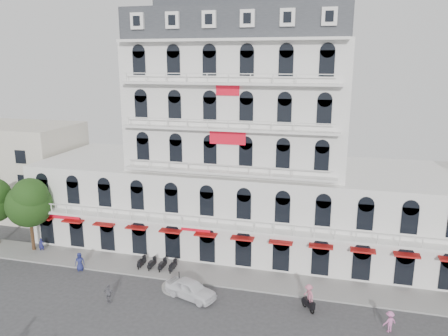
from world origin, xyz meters
TOP-DOWN VIEW (x-y plane):
  - ground at (0.00, 0.00)m, footprint 120.00×120.00m
  - sidewalk at (0.00, 9.00)m, footprint 53.00×4.00m
  - main_building at (0.00, 18.00)m, footprint 45.00×15.00m
  - flank_building_west at (-30.00, 20.00)m, footprint 14.00×10.00m
  - traffic_island at (-3.00, 6.00)m, footprint 3.20×3.20m
  - parked_scooter_row at (-6.35, 8.80)m, footprint 4.40×1.80m
  - tree_west_inner at (-20.95, 9.48)m, footprint 4.76×4.76m
  - parked_car at (-1.47, 4.72)m, footprint 5.11×3.37m
  - rider_center at (8.55, 5.25)m, footprint 1.28×1.42m
  - pedestrian_left at (-13.63, 6.78)m, footprint 1.06×0.96m
  - pedestrian_mid at (-7.93, 2.17)m, footprint 0.97×0.42m
  - pedestrian_right at (14.70, 3.83)m, footprint 1.26×1.10m
  - pedestrian_far at (-20.00, 9.50)m, footprint 0.66×0.58m

SIDE VIEW (x-z plane):
  - ground at x=0.00m, z-range 0.00..0.00m
  - parked_scooter_row at x=-6.35m, z-range -0.55..0.55m
  - sidewalk at x=0.00m, z-range 0.00..0.16m
  - traffic_island at x=-3.00m, z-range -0.54..1.06m
  - pedestrian_far at x=-20.00m, z-range 0.00..1.54m
  - parked_car at x=-1.47m, z-range 0.00..1.62m
  - pedestrian_mid at x=-7.93m, z-range 0.00..1.65m
  - pedestrian_right at x=14.70m, z-range 0.00..1.69m
  - pedestrian_left at x=-13.63m, z-range 0.00..1.83m
  - rider_center at x=8.55m, z-range 0.08..2.41m
  - tree_west_inner at x=-20.95m, z-range 1.56..9.81m
  - flank_building_west at x=-30.00m, z-range 0.00..12.00m
  - main_building at x=0.00m, z-range -2.94..22.86m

